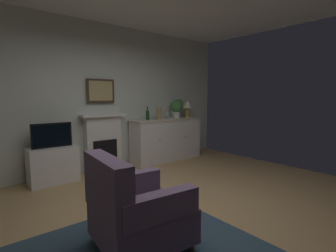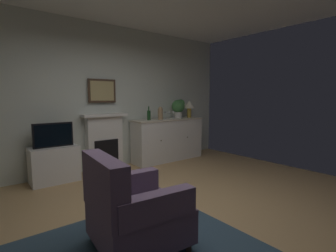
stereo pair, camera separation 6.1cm
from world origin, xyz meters
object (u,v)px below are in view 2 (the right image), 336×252
object	(u,v)px
wine_glass_center	(169,113)
tv_set	(53,135)
framed_picture	(102,91)
tv_cabinet	(54,164)
wine_bottle	(149,115)
wine_glass_left	(166,114)
table_lamp	(189,106)
potted_plant_small	(179,107)
vase_decorative	(160,113)
sideboard_cabinet	(168,139)
armchair	(133,211)
fireplace_unit	(105,142)

from	to	relation	value
wine_glass_center	tv_set	xyz separation A→B (m)	(-2.44, -0.00, -0.26)
framed_picture	tv_cabinet	distance (m)	1.59
wine_bottle	wine_glass_left	world-z (taller)	wine_bottle
tv_cabinet	tv_set	world-z (taller)	tv_set
table_lamp	potted_plant_small	distance (m)	0.30
tv_set	tv_cabinet	bearing A→B (deg)	90.00
tv_cabinet	tv_set	xyz separation A→B (m)	(0.00, -0.02, 0.50)
wine_glass_left	vase_decorative	world-z (taller)	vase_decorative
sideboard_cabinet	armchair	xyz separation A→B (m)	(-2.35, -2.45, -0.09)
fireplace_unit	table_lamp	distance (m)	2.19
potted_plant_small	armchair	world-z (taller)	potted_plant_small
wine_glass_center	armchair	bearing A→B (deg)	-134.19
vase_decorative	tv_cabinet	distance (m)	2.30
framed_picture	wine_glass_center	distance (m)	1.56
wine_glass_center	vase_decorative	world-z (taller)	vase_decorative
sideboard_cabinet	wine_glass_left	xyz separation A→B (m)	(-0.08, -0.01, 0.59)
vase_decorative	potted_plant_small	size ratio (longest dim) A/B	0.65
fireplace_unit	table_lamp	xyz separation A→B (m)	(2.08, -0.18, 0.67)
wine_glass_center	tv_cabinet	distance (m)	2.56
wine_bottle	tv_cabinet	xyz separation A→B (m)	(-1.91, -0.00, -0.74)
framed_picture	wine_glass_left	world-z (taller)	framed_picture
fireplace_unit	tv_set	bearing A→B (deg)	-169.23
fireplace_unit	tv_cabinet	size ratio (longest dim) A/B	1.47
vase_decorative	table_lamp	bearing A→B (deg)	3.21
table_lamp	tv_set	bearing A→B (deg)	-179.85
wine_bottle	tv_cabinet	bearing A→B (deg)	-179.92
tv_set	armchair	world-z (taller)	tv_set
table_lamp	wine_bottle	world-z (taller)	table_lamp
wine_glass_center	potted_plant_small	world-z (taller)	potted_plant_small
vase_decorative	armchair	distance (m)	3.26
fireplace_unit	potted_plant_small	world-z (taller)	potted_plant_small
sideboard_cabinet	vase_decorative	bearing A→B (deg)	-168.80
fireplace_unit	wine_bottle	size ratio (longest dim) A/B	3.79
wine_glass_left	potted_plant_small	world-z (taller)	potted_plant_small
framed_picture	wine_bottle	world-z (taller)	framed_picture
framed_picture	table_lamp	world-z (taller)	framed_picture
fireplace_unit	wine_glass_left	distance (m)	1.46
sideboard_cabinet	vase_decorative	size ratio (longest dim) A/B	6.09
framed_picture	wine_bottle	distance (m)	1.08
table_lamp	potted_plant_small	size ratio (longest dim) A/B	0.93
framed_picture	vase_decorative	xyz separation A→B (m)	(1.19, -0.27, -0.46)
fireplace_unit	framed_picture	distance (m)	0.99
sideboard_cabinet	wine_glass_left	size ratio (longest dim) A/B	10.38
fireplace_unit	vase_decorative	bearing A→B (deg)	-10.82
framed_picture	vase_decorative	distance (m)	1.30
potted_plant_small	armchair	bearing A→B (deg)	-137.22
fireplace_unit	tv_set	distance (m)	1.02
wine_glass_center	armchair	size ratio (longest dim) A/B	0.18
sideboard_cabinet	armchair	world-z (taller)	sideboard_cabinet
tv_cabinet	wine_glass_left	bearing A→B (deg)	-0.73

